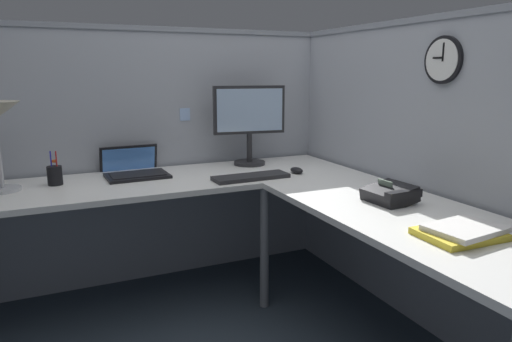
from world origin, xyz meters
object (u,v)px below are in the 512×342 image
laptop (134,170)px  book_stack (461,232)px  keyboard (251,177)px  computer_mouse (297,170)px  office_phone (391,195)px  monitor (249,119)px  wall_clock (444,60)px  pen_cup (55,175)px

laptop → book_stack: 1.80m
laptop → keyboard: 0.70m
computer_mouse → book_stack: book_stack is taller
computer_mouse → office_phone: size_ratio=0.48×
monitor → wall_clock: bearing=-62.4°
pen_cup → wall_clock: 2.02m
keyboard → monitor: bearing=66.1°
book_stack → wall_clock: size_ratio=1.35×
book_stack → office_phone: bearing=81.0°
laptop → keyboard: size_ratio=0.91×
monitor → laptop: 0.78m
computer_mouse → keyboard: bearing=-175.0°
keyboard → pen_cup: bearing=161.8°
laptop → computer_mouse: 0.95m
book_stack → wall_clock: (0.38, 0.52, 0.62)m
computer_mouse → pen_cup: pen_cup is taller
computer_mouse → monitor: bearing=113.0°
wall_clock → computer_mouse: bearing=119.8°
monitor → pen_cup: 1.18m
pen_cup → book_stack: 1.97m
monitor → office_phone: bearing=-77.9°
wall_clock → office_phone: bearing=-171.1°
monitor → wall_clock: wall_clock is taller
laptop → monitor: bearing=-1.9°
laptop → keyboard: bearing=-35.1°
monitor → laptop: size_ratio=1.27×
office_phone → keyboard: bearing=119.1°
computer_mouse → wall_clock: bearing=-60.2°
computer_mouse → pen_cup: bearing=168.2°
laptop → office_phone: size_ratio=1.81×
keyboard → laptop: bearing=143.5°
book_stack → computer_mouse: bearing=90.4°
wall_clock → keyboard: bearing=136.8°
pen_cup → wall_clock: (1.69, -0.95, 0.59)m
monitor → wall_clock: size_ratio=2.27×
pen_cup → book_stack: size_ratio=0.60×
book_stack → monitor: bearing=95.8°
keyboard → book_stack: 1.21m
office_phone → monitor: bearing=102.1°
office_phone → book_stack: bearing=-99.0°
laptop → book_stack: (0.89, -1.57, -0.00)m
keyboard → book_stack: (0.31, -1.17, 0.01)m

